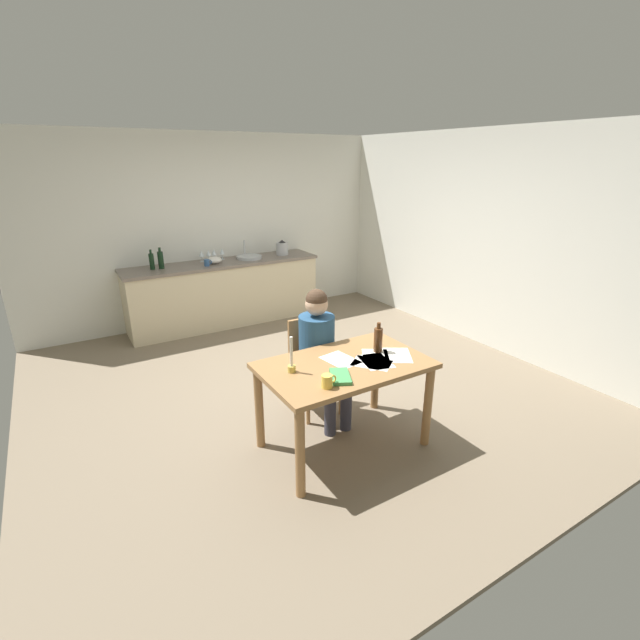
{
  "coord_description": "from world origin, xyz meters",
  "views": [
    {
      "loc": [
        -2.0,
        -3.68,
        2.24
      ],
      "look_at": [
        -0.01,
        -0.39,
        0.85
      ],
      "focal_mm": 25.03,
      "sensor_mm": 36.0,
      "label": 1
    }
  ],
  "objects_px": {
    "stovetop_kettle": "(282,248)",
    "wine_glass_back_right": "(201,254)",
    "wine_glass_near_sink": "(222,252)",
    "wine_glass_by_kettle": "(214,253)",
    "dining_table": "(344,376)",
    "chair_at_table": "(312,361)",
    "book_magazine": "(340,376)",
    "bottle_vinegar": "(161,260)",
    "teacup_on_counter": "(207,263)",
    "wine_glass_back_left": "(208,253)",
    "person_seated": "(320,347)",
    "bottle_oil": "(152,261)",
    "candlestick": "(292,362)",
    "coffee_mug": "(327,381)",
    "sink_unit": "(249,257)",
    "wine_bottle_on_table": "(378,339)",
    "mixing_bowl": "(214,260)"
  },
  "relations": [
    {
      "from": "stovetop_kettle",
      "to": "wine_glass_back_right",
      "type": "height_order",
      "value": "stovetop_kettle"
    },
    {
      "from": "wine_glass_near_sink",
      "to": "wine_glass_by_kettle",
      "type": "distance_m",
      "value": 0.12
    },
    {
      "from": "dining_table",
      "to": "chair_at_table",
      "type": "distance_m",
      "value": 0.66
    },
    {
      "from": "book_magazine",
      "to": "bottle_vinegar",
      "type": "relative_size",
      "value": 0.88
    },
    {
      "from": "teacup_on_counter",
      "to": "wine_glass_near_sink",
      "type": "bearing_deg",
      "value": 43.26
    },
    {
      "from": "wine_glass_by_kettle",
      "to": "wine_glass_back_left",
      "type": "xyz_separation_m",
      "value": [
        -0.08,
        0.0,
        0.0
      ]
    },
    {
      "from": "wine_glass_by_kettle",
      "to": "wine_glass_back_left",
      "type": "relative_size",
      "value": 1.0
    },
    {
      "from": "book_magazine",
      "to": "wine_glass_back_left",
      "type": "bearing_deg",
      "value": 112.04
    },
    {
      "from": "person_seated",
      "to": "bottle_oil",
      "type": "bearing_deg",
      "value": 105.68
    },
    {
      "from": "dining_table",
      "to": "candlestick",
      "type": "xyz_separation_m",
      "value": [
        -0.42,
        0.08,
        0.19
      ]
    },
    {
      "from": "candlestick",
      "to": "wine_glass_near_sink",
      "type": "bearing_deg",
      "value": 78.63
    },
    {
      "from": "bottle_vinegar",
      "to": "wine_glass_near_sink",
      "type": "xyz_separation_m",
      "value": [
        0.87,
        0.13,
        -0.01
      ]
    },
    {
      "from": "wine_glass_back_left",
      "to": "teacup_on_counter",
      "type": "distance_m",
      "value": 0.33
    },
    {
      "from": "coffee_mug",
      "to": "book_magazine",
      "type": "bearing_deg",
      "value": 24.15
    },
    {
      "from": "bottle_oil",
      "to": "wine_glass_back_left",
      "type": "xyz_separation_m",
      "value": [
        0.79,
        0.13,
        -0.0
      ]
    },
    {
      "from": "sink_unit",
      "to": "stovetop_kettle",
      "type": "bearing_deg",
      "value": -0.45
    },
    {
      "from": "sink_unit",
      "to": "stovetop_kettle",
      "type": "distance_m",
      "value": 0.54
    },
    {
      "from": "book_magazine",
      "to": "wine_glass_back_right",
      "type": "xyz_separation_m",
      "value": [
        0.14,
        3.67,
        0.25
      ]
    },
    {
      "from": "wine_glass_near_sink",
      "to": "teacup_on_counter",
      "type": "distance_m",
      "value": 0.44
    },
    {
      "from": "chair_at_table",
      "to": "wine_bottle_on_table",
      "type": "xyz_separation_m",
      "value": [
        0.27,
        -0.6,
        0.36
      ]
    },
    {
      "from": "wine_glass_back_left",
      "to": "wine_glass_back_right",
      "type": "distance_m",
      "value": 0.1
    },
    {
      "from": "person_seated",
      "to": "wine_glass_near_sink",
      "type": "xyz_separation_m",
      "value": [
        0.18,
        2.99,
        0.33
      ]
    },
    {
      "from": "book_magazine",
      "to": "mixing_bowl",
      "type": "xyz_separation_m",
      "value": [
        0.24,
        3.47,
        0.19
      ]
    },
    {
      "from": "book_magazine",
      "to": "stovetop_kettle",
      "type": "relative_size",
      "value": 1.1
    },
    {
      "from": "wine_glass_by_kettle",
      "to": "stovetop_kettle",
      "type": "bearing_deg",
      "value": -8.58
    },
    {
      "from": "coffee_mug",
      "to": "bottle_oil",
      "type": "bearing_deg",
      "value": 96.32
    },
    {
      "from": "wine_glass_back_left",
      "to": "teacup_on_counter",
      "type": "bearing_deg",
      "value": -112.45
    },
    {
      "from": "book_magazine",
      "to": "wine_glass_by_kettle",
      "type": "bearing_deg",
      "value": 110.81
    },
    {
      "from": "wine_glass_by_kettle",
      "to": "sink_unit",
      "type": "bearing_deg",
      "value": -17.53
    },
    {
      "from": "candlestick",
      "to": "bottle_vinegar",
      "type": "height_order",
      "value": "bottle_vinegar"
    },
    {
      "from": "dining_table",
      "to": "coffee_mug",
      "type": "height_order",
      "value": "coffee_mug"
    },
    {
      "from": "dining_table",
      "to": "book_magazine",
      "type": "relative_size",
      "value": 5.36
    },
    {
      "from": "book_magazine",
      "to": "wine_glass_near_sink",
      "type": "xyz_separation_m",
      "value": [
        0.43,
        3.67,
        0.25
      ]
    },
    {
      "from": "sink_unit",
      "to": "bottle_vinegar",
      "type": "bearing_deg",
      "value": 179.38
    },
    {
      "from": "book_magazine",
      "to": "wine_glass_near_sink",
      "type": "relative_size",
      "value": 1.58
    },
    {
      "from": "sink_unit",
      "to": "bottle_vinegar",
      "type": "height_order",
      "value": "bottle_vinegar"
    },
    {
      "from": "bottle_oil",
      "to": "bottle_vinegar",
      "type": "bearing_deg",
      "value": -2.25
    },
    {
      "from": "chair_at_table",
      "to": "stovetop_kettle",
      "type": "xyz_separation_m",
      "value": [
        1.06,
        2.69,
        0.51
      ]
    },
    {
      "from": "dining_table",
      "to": "bottle_oil",
      "type": "distance_m",
      "value": 3.45
    },
    {
      "from": "stovetop_kettle",
      "to": "wine_glass_by_kettle",
      "type": "xyz_separation_m",
      "value": [
        -0.99,
        0.15,
        0.01
      ]
    },
    {
      "from": "bottle_oil",
      "to": "stovetop_kettle",
      "type": "distance_m",
      "value": 1.86
    },
    {
      "from": "dining_table",
      "to": "bottle_vinegar",
      "type": "relative_size",
      "value": 4.74
    },
    {
      "from": "sink_unit",
      "to": "wine_glass_by_kettle",
      "type": "relative_size",
      "value": 2.34
    },
    {
      "from": "mixing_bowl",
      "to": "teacup_on_counter",
      "type": "xyz_separation_m",
      "value": [
        -0.13,
        -0.1,
        -0.0
      ]
    },
    {
      "from": "teacup_on_counter",
      "to": "chair_at_table",
      "type": "bearing_deg",
      "value": -86.81
    },
    {
      "from": "mixing_bowl",
      "to": "wine_glass_back_left",
      "type": "distance_m",
      "value": 0.21
    },
    {
      "from": "stovetop_kettle",
      "to": "teacup_on_counter",
      "type": "height_order",
      "value": "stovetop_kettle"
    },
    {
      "from": "chair_at_table",
      "to": "book_magazine",
      "type": "height_order",
      "value": "chair_at_table"
    },
    {
      "from": "wine_bottle_on_table",
      "to": "candlestick",
      "type": "bearing_deg",
      "value": 177.35
    },
    {
      "from": "bottle_oil",
      "to": "wine_glass_by_kettle",
      "type": "distance_m",
      "value": 0.88
    }
  ]
}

